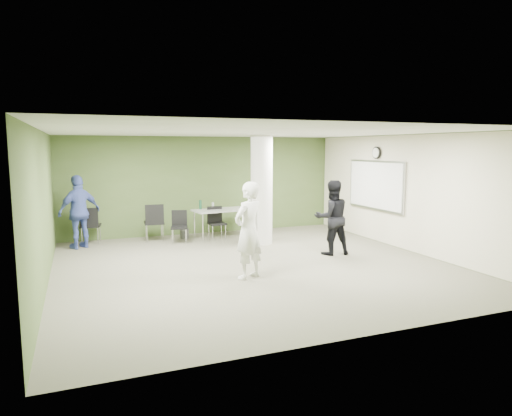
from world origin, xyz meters
name	(u,v)px	position (x,y,z in m)	size (l,w,h in m)	color
floor	(253,265)	(0.00, 0.00, 0.00)	(8.00, 8.00, 0.00)	#5A5846
ceiling	(253,132)	(0.00, 0.00, 2.80)	(8.00, 8.00, 0.00)	white
wall_back	(204,185)	(0.00, 4.00, 1.40)	(8.00, 0.02, 2.80)	#435829
wall_left	(43,209)	(-4.00, 0.00, 1.40)	(0.02, 8.00, 2.80)	#435829
wall_right_cream	(408,193)	(4.00, 0.00, 1.40)	(0.02, 8.00, 2.80)	beige
column	(262,190)	(1.00, 2.00, 1.40)	(0.56, 0.56, 2.80)	silver
whiteboard	(375,185)	(3.92, 1.20, 1.50)	(0.05, 2.30, 1.30)	silver
wall_clock	(376,153)	(3.92, 1.20, 2.35)	(0.06, 0.32, 0.32)	black
folding_table	(223,211)	(0.31, 3.13, 0.75)	(1.76, 0.96, 1.05)	#999A94
wastebasket	(184,233)	(-0.73, 3.39, 0.14)	(0.24, 0.24, 0.27)	#4C4C4C
chair_back_left	(90,223)	(-3.16, 3.54, 0.56)	(0.56, 0.56, 0.96)	black
chair_back_right	(154,220)	(-1.56, 3.27, 0.59)	(0.54, 0.54, 1.01)	black
chair_table_left	(179,224)	(-0.97, 2.90, 0.49)	(0.51, 0.51, 0.85)	black
chair_table_right	(216,220)	(0.07, 3.03, 0.51)	(0.45, 0.45, 0.88)	black
woman_white	(248,230)	(-0.44, -0.88, 0.93)	(0.68, 0.44, 1.85)	white
man_black	(332,218)	(2.06, 0.27, 0.87)	(0.84, 0.66, 1.74)	black
man_blue	(79,212)	(-3.40, 3.12, 0.91)	(1.07, 0.44, 1.82)	#4052A0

